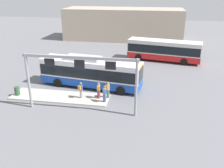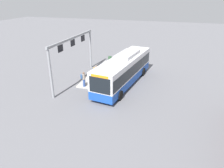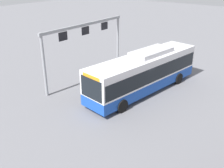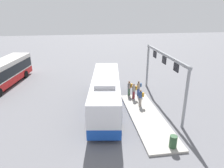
{
  "view_description": "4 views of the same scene",
  "coord_description": "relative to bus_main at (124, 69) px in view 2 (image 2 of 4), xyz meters",
  "views": [
    {
      "loc": [
        6.75,
        -24.84,
        10.67
      ],
      "look_at": [
        2.76,
        -1.85,
        1.24
      ],
      "focal_mm": 39.22,
      "sensor_mm": 36.0,
      "label": 1
    },
    {
      "loc": [
        21.42,
        5.28,
        9.59
      ],
      "look_at": [
        3.18,
        -0.42,
        1.23
      ],
      "focal_mm": 33.31,
      "sensor_mm": 36.0,
      "label": 2
    },
    {
      "loc": [
        17.64,
        10.19,
        9.57
      ],
      "look_at": [
        3.12,
        -0.94,
        1.49
      ],
      "focal_mm": 42.07,
      "sensor_mm": 36.0,
      "label": 3
    },
    {
      "loc": [
        -18.03,
        2.07,
        9.27
      ],
      "look_at": [
        2.62,
        -0.99,
        1.56
      ],
      "focal_mm": 33.19,
      "sensor_mm": 36.0,
      "label": 4
    }
  ],
  "objects": [
    {
      "name": "trash_bin",
      "position": [
        -6.78,
        -3.86,
        -1.2
      ],
      "size": [
        0.52,
        0.52,
        0.9
      ],
      "primitive_type": "cylinder",
      "color": "#2D5133",
      "rests_on": "platform_curb"
    },
    {
      "name": "ground_plane",
      "position": [
        0.01,
        -0.0,
        -1.81
      ],
      "size": [
        120.0,
        120.0,
        0.0
      ],
      "primitive_type": "plane",
      "color": "slate"
    },
    {
      "name": "person_boarding",
      "position": [
        2.53,
        -2.9,
        -0.76
      ],
      "size": [
        0.48,
        0.6,
        1.67
      ],
      "rotation": [
        0.0,
        0.0,
        1.19
      ],
      "color": "#476B4C",
      "rests_on": "platform_curb"
    },
    {
      "name": "person_waiting_far",
      "position": [
        -0.1,
        -3.42,
        -0.76
      ],
      "size": [
        0.47,
        0.6,
        1.67
      ],
      "rotation": [
        0.0,
        0.0,
        1.21
      ],
      "color": "gray",
      "rests_on": "platform_curb"
    },
    {
      "name": "platform_curb",
      "position": [
        -2.37,
        -3.38,
        -1.73
      ],
      "size": [
        10.0,
        2.8,
        0.16
      ],
      "primitive_type": "cube",
      "color": "#B2ADA3",
      "rests_on": "ground"
    },
    {
      "name": "person_waiting_near",
      "position": [
        1.65,
        -3.19,
        -0.76
      ],
      "size": [
        0.42,
        0.58,
        1.67
      ],
      "rotation": [
        0.0,
        0.0,
        1.8
      ],
      "color": "maroon",
      "rests_on": "platform_curb"
    },
    {
      "name": "person_waiting_mid",
      "position": [
        2.39,
        -3.91,
        -0.76
      ],
      "size": [
        0.53,
        0.61,
        1.67
      ],
      "rotation": [
        0.0,
        0.0,
        2.1
      ],
      "color": "#334C8C",
      "rests_on": "platform_curb"
    },
    {
      "name": "bus_main",
      "position": [
        0.0,
        0.0,
        0.0
      ],
      "size": [
        11.6,
        4.09,
        3.46
      ],
      "rotation": [
        0.0,
        0.0,
        -0.14
      ],
      "color": "#1947AD",
      "rests_on": "ground"
    },
    {
      "name": "platform_sign_gantry",
      "position": [
        0.65,
        -5.82,
        1.98
      ],
      "size": [
        10.15,
        0.24,
        5.2
      ],
      "color": "gray",
      "rests_on": "ground"
    }
  ]
}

